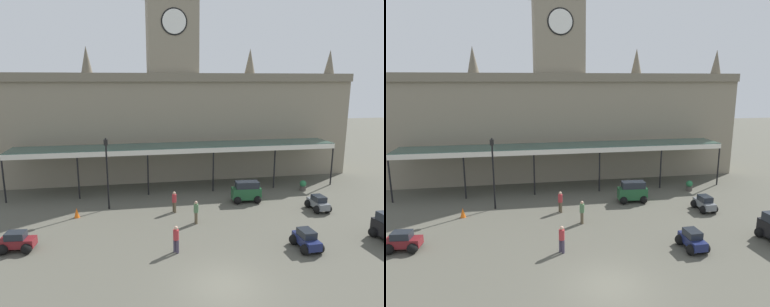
# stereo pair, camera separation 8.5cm
# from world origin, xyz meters

# --- Properties ---
(ground_plane) EXTENTS (140.00, 140.00, 0.00)m
(ground_plane) POSITION_xyz_m (0.00, 0.00, 0.00)
(ground_plane) COLOR #514F44
(station_building) EXTENTS (37.03, 5.71, 19.19)m
(station_building) POSITION_xyz_m (-0.00, 21.07, 6.25)
(station_building) COLOR gray
(station_building) RESTS_ON ground
(entrance_canopy) EXTENTS (29.68, 3.26, 4.16)m
(entrance_canopy) POSITION_xyz_m (0.00, 16.04, 4.01)
(entrance_canopy) COLOR #38564C
(entrance_canopy) RESTS_ON ground
(car_maroon_sedan) EXTENTS (2.12, 1.64, 1.19)m
(car_maroon_sedan) POSITION_xyz_m (-11.22, 5.75, 0.50)
(car_maroon_sedan) COLOR maroon
(car_maroon_sedan) RESTS_ON ground
(car_green_van) EXTENTS (2.46, 1.70, 1.77)m
(car_green_van) POSITION_xyz_m (5.03, 11.50, 0.81)
(car_green_van) COLOR #1E512D
(car_green_van) RESTS_ON ground
(car_navy_sedan) EXTENTS (1.57, 2.08, 1.19)m
(car_navy_sedan) POSITION_xyz_m (5.90, 2.94, 0.50)
(car_navy_sedan) COLOR #19214C
(car_navy_sedan) RESTS_ON ground
(car_grey_sedan) EXTENTS (1.54, 2.06, 1.19)m
(car_grey_sedan) POSITION_xyz_m (9.96, 8.70, 0.50)
(car_grey_sedan) COLOR slate
(car_grey_sedan) RESTS_ON ground
(pedestrian_beside_cars) EXTENTS (0.34, 0.39, 1.67)m
(pedestrian_beside_cars) POSITION_xyz_m (0.05, 7.86, 0.91)
(pedestrian_beside_cars) COLOR brown
(pedestrian_beside_cars) RESTS_ON ground
(pedestrian_near_entrance) EXTENTS (0.34, 0.37, 1.67)m
(pedestrian_near_entrance) POSITION_xyz_m (-1.21, 10.22, 0.91)
(pedestrian_near_entrance) COLOR brown
(pedestrian_near_entrance) RESTS_ON ground
(pedestrian_crossing_forecourt) EXTENTS (0.34, 0.34, 1.67)m
(pedestrian_crossing_forecourt) POSITION_xyz_m (-1.91, 3.84, 0.91)
(pedestrian_crossing_forecourt) COLOR #3F384C
(pedestrian_crossing_forecourt) RESTS_ON ground
(victorian_lamppost) EXTENTS (0.30, 0.30, 5.71)m
(victorian_lamppost) POSITION_xyz_m (-6.23, 11.87, 3.49)
(victorian_lamppost) COLOR black
(victorian_lamppost) RESTS_ON ground
(traffic_cone) EXTENTS (0.40, 0.40, 0.75)m
(traffic_cone) POSITION_xyz_m (-8.48, 10.45, 0.37)
(traffic_cone) COLOR orange
(traffic_cone) RESTS_ON ground
(planter_by_canopy) EXTENTS (0.60, 0.60, 0.96)m
(planter_by_canopy) POSITION_xyz_m (11.20, 13.51, 0.49)
(planter_by_canopy) COLOR #47423D
(planter_by_canopy) RESTS_ON ground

